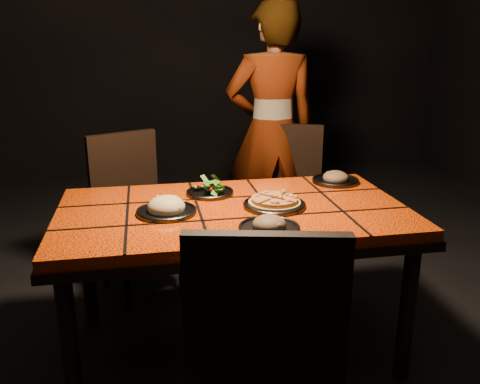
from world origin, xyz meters
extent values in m
cube|color=black|center=(0.00, 0.00, -0.02)|extent=(6.00, 7.00, 0.04)
cube|color=black|center=(0.00, 3.50, 1.50)|extent=(6.00, 0.04, 3.00)
cube|color=#F74907|center=(0.00, 0.00, 0.72)|extent=(1.60, 0.90, 0.05)
cube|color=black|center=(0.00, 0.00, 0.68)|extent=(1.62, 0.92, 0.04)
cylinder|color=black|center=(-0.72, -0.37, 0.33)|extent=(0.07, 0.07, 0.66)
cylinder|color=black|center=(0.72, -0.37, 0.33)|extent=(0.07, 0.07, 0.66)
cylinder|color=black|center=(-0.72, 0.37, 0.33)|extent=(0.07, 0.07, 0.66)
cylinder|color=black|center=(0.72, 0.37, 0.33)|extent=(0.07, 0.07, 0.66)
cube|color=black|center=(-0.04, -0.78, 0.49)|extent=(0.55, 0.55, 0.04)
cube|color=black|center=(-0.08, -0.98, 0.76)|extent=(0.46, 0.14, 0.50)
cylinder|color=black|center=(-0.18, -0.56, 0.23)|extent=(0.04, 0.04, 0.47)
cube|color=black|center=(-0.44, 0.70, 0.46)|extent=(0.57, 0.57, 0.04)
cube|color=black|center=(-0.52, 0.88, 0.72)|extent=(0.41, 0.22, 0.47)
cylinder|color=black|center=(-0.53, 0.47, 0.22)|extent=(0.04, 0.04, 0.44)
cylinder|color=black|center=(-0.21, 0.62, 0.22)|extent=(0.04, 0.04, 0.44)
cylinder|color=black|center=(-0.67, 0.79, 0.22)|extent=(0.04, 0.04, 0.44)
cylinder|color=black|center=(-0.36, 0.94, 0.22)|extent=(0.04, 0.04, 0.44)
cube|color=black|center=(0.52, 0.89, 0.46)|extent=(0.56, 0.56, 0.04)
cube|color=black|center=(0.59, 1.06, 0.71)|extent=(0.41, 0.20, 0.47)
cylinder|color=black|center=(0.29, 0.79, 0.22)|extent=(0.04, 0.04, 0.44)
cylinder|color=black|center=(0.61, 0.66, 0.22)|extent=(0.04, 0.04, 0.44)
cylinder|color=black|center=(0.42, 1.11, 0.22)|extent=(0.04, 0.04, 0.44)
cylinder|color=black|center=(0.74, 0.98, 0.22)|extent=(0.04, 0.04, 0.44)
imported|color=brown|center=(0.48, 1.17, 0.88)|extent=(0.65, 0.43, 1.76)
cylinder|color=#36363B|center=(0.19, -0.03, 0.76)|extent=(0.29, 0.29, 0.01)
torus|color=#36363B|center=(0.19, -0.03, 0.76)|extent=(0.29, 0.29, 0.01)
cylinder|color=tan|center=(0.19, -0.03, 0.77)|extent=(0.34, 0.34, 0.01)
cylinder|color=#C98534|center=(0.19, -0.03, 0.78)|extent=(0.31, 0.31, 0.02)
cylinder|color=#36363B|center=(-0.31, -0.02, 0.76)|extent=(0.27, 0.27, 0.01)
torus|color=#36363B|center=(-0.31, -0.02, 0.76)|extent=(0.27, 0.27, 0.01)
ellipsoid|color=#C8BB83|center=(-0.31, -0.02, 0.78)|extent=(0.16, 0.16, 0.09)
cylinder|color=#36363B|center=(-0.08, 0.22, 0.76)|extent=(0.24, 0.24, 0.01)
torus|color=#36363B|center=(-0.08, 0.22, 0.76)|extent=(0.24, 0.24, 0.01)
cylinder|color=#36363B|center=(0.10, -0.31, 0.76)|extent=(0.25, 0.25, 0.01)
torus|color=#36363B|center=(0.10, -0.31, 0.76)|extent=(0.25, 0.25, 0.01)
ellipsoid|color=brown|center=(0.10, -0.31, 0.78)|extent=(0.15, 0.15, 0.08)
cylinder|color=#36363B|center=(0.62, 0.31, 0.76)|extent=(0.25, 0.25, 0.01)
torus|color=#36363B|center=(0.62, 0.31, 0.76)|extent=(0.25, 0.25, 0.01)
ellipsoid|color=brown|center=(0.62, 0.31, 0.78)|extent=(0.15, 0.15, 0.08)
camera|label=1|loc=(-0.38, -2.19, 1.52)|focal=38.00mm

